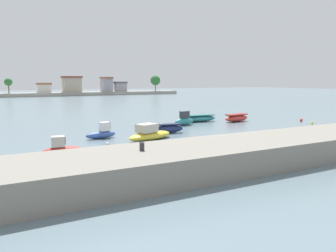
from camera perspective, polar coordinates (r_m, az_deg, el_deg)
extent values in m
plane|color=slate|center=(28.95, 5.13, -4.01)|extent=(400.00, 400.00, 0.00)
cube|color=gray|center=(24.08, 13.11, -4.52)|extent=(82.37, 6.02, 1.74)
cylinder|color=#2D2D33|center=(19.99, -4.57, -3.57)|extent=(0.30, 0.30, 0.51)
ellipsoid|color=#C63833|center=(26.90, -17.88, -4.31)|extent=(3.39, 1.59, 0.90)
cube|color=#BCB2A3|center=(26.72, -18.64, -2.56)|extent=(1.10, 0.95, 0.80)
cube|color=black|center=(26.73, -17.58, -2.34)|extent=(0.18, 0.74, 0.56)
ellipsoid|color=#3856A8|center=(34.71, -11.64, -1.52)|extent=(3.43, 1.47, 0.75)
cube|color=silver|center=(34.76, -11.02, -0.09)|extent=(1.11, 0.77, 0.92)
cube|color=black|center=(34.97, -10.26, 0.13)|extent=(0.16, 0.58, 0.65)
ellipsoid|color=yellow|center=(33.27, -3.15, -1.69)|extent=(5.85, 3.65, 0.84)
cube|color=#BCB2A3|center=(32.82, -3.74, -0.35)|extent=(2.33, 1.98, 0.83)
cube|color=black|center=(33.50, -2.52, -0.03)|extent=(0.50, 1.22, 0.58)
ellipsoid|color=navy|center=(37.45, 0.22, -0.51)|extent=(3.50, 1.50, 0.95)
cube|color=#161E41|center=(37.38, 0.22, 0.30)|extent=(2.80, 1.24, 0.12)
ellipsoid|color=teal|center=(44.10, 2.84, 0.80)|extent=(3.49, 1.89, 1.01)
cube|color=#333338|center=(44.05, 2.91, 2.03)|extent=(1.45, 0.98, 0.89)
cube|color=black|center=(44.51, 3.50, 2.20)|extent=(0.23, 0.60, 0.62)
ellipsoid|color=teal|center=(48.08, 5.55, 1.30)|extent=(5.34, 2.17, 0.90)
cube|color=#226367|center=(48.03, 5.56, 1.91)|extent=(4.28, 1.81, 0.12)
ellipsoid|color=#C63833|center=(48.95, 11.86, 1.32)|extent=(4.51, 1.93, 0.97)
cube|color=maroon|center=(48.89, 11.88, 1.98)|extent=(3.62, 1.60, 0.16)
sphere|color=yellow|center=(42.99, -1.13, 0.21)|extent=(0.40, 0.40, 0.40)
sphere|color=red|center=(51.80, 22.24, 0.96)|extent=(0.43, 0.43, 0.43)
sphere|color=yellow|center=(53.86, 10.67, 1.64)|extent=(0.39, 0.39, 0.39)
sphere|color=yellow|center=(49.32, 23.87, 0.48)|extent=(0.33, 0.33, 0.33)
sphere|color=white|center=(30.77, -10.53, -3.08)|extent=(0.34, 0.34, 0.34)
cube|color=#9E998C|center=(134.24, -21.71, 5.12)|extent=(116.78, 8.57, 1.38)
cube|color=beige|center=(135.30, -20.83, 6.13)|extent=(4.94, 3.42, 3.07)
cube|color=#995B42|center=(135.27, -20.87, 6.92)|extent=(5.43, 3.76, 0.70)
cube|color=#B2A38E|center=(137.13, -16.43, 6.88)|extent=(6.80, 5.41, 5.64)
cube|color=brown|center=(137.13, -16.49, 8.20)|extent=(7.48, 5.95, 0.70)
cube|color=#99939E|center=(140.41, -10.68, 7.04)|extent=(3.70, 5.78, 5.43)
cube|color=#995B42|center=(140.40, -10.71, 8.28)|extent=(4.07, 6.36, 0.70)
cube|color=#99939E|center=(142.29, -8.29, 6.70)|extent=(4.75, 3.27, 3.46)
cube|color=#565156|center=(142.26, -8.31, 7.54)|extent=(5.22, 3.60, 0.70)
cylinder|color=brown|center=(132.49, -26.04, 5.79)|extent=(0.36, 0.36, 2.94)
sphere|color=#2D6B33|center=(132.46, -26.11, 6.91)|extent=(2.82, 2.82, 2.82)
cylinder|color=brown|center=(148.63, -2.22, 6.72)|extent=(0.36, 0.36, 2.91)
sphere|color=#2D6B33|center=(148.60, -2.22, 7.97)|extent=(4.48, 4.48, 4.48)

